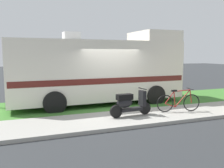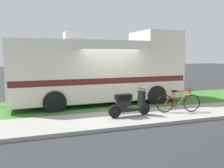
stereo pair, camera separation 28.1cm
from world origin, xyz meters
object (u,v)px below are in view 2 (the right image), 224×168
at_px(motorhome_rv, 101,69).
at_px(pickup_truck_far, 128,70).
at_px(scooter, 128,103).
at_px(pickup_truck_near, 125,75).
at_px(bicycle, 178,102).

bearing_deg(motorhome_rv, pickup_truck_far, 58.53).
distance_m(motorhome_rv, pickup_truck_far, 8.39).
relative_size(scooter, pickup_truck_near, 0.30).
height_order(bicycle, pickup_truck_far, pickup_truck_far).
xyz_separation_m(bicycle, pickup_truck_far, (2.18, 10.06, 0.51)).
bearing_deg(motorhome_rv, scooter, -86.70).
bearing_deg(pickup_truck_near, scooter, -111.08).
bearing_deg(bicycle, motorhome_rv, 126.78).
bearing_deg(scooter, bicycle, -1.27).
height_order(motorhome_rv, scooter, motorhome_rv).
distance_m(motorhome_rv, scooter, 3.07).
relative_size(bicycle, pickup_truck_far, 0.29).
distance_m(pickup_truck_near, pickup_truck_far, 3.14).
bearing_deg(motorhome_rv, pickup_truck_near, 55.77).
relative_size(motorhome_rv, pickup_truck_far, 1.32).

